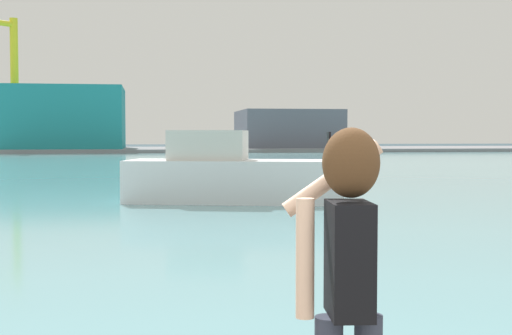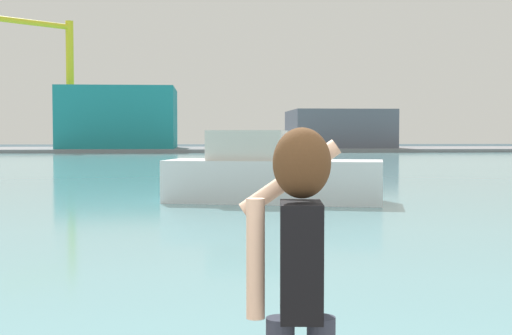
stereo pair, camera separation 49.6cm
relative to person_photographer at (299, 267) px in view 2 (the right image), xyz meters
The scene contains 8 objects.
ground_plane 49.08m from the person_photographer, 90.20° to the left, with size 220.00×220.00×0.00m, color #334751.
harbor_water 51.08m from the person_photographer, 90.19° to the left, with size 140.00×100.00×0.02m, color #6BA8B2.
far_shore_dock 91.06m from the person_photographer, 90.11° to the left, with size 140.00×20.00×0.45m, color gray.
person_photographer is the anchor object (origin of this frame).
boat_moored 19.57m from the person_photographer, 84.97° to the left, with size 7.47×4.06×2.37m.
warehouse_left 90.59m from the person_photographer, 97.38° to the left, with size 14.73×12.97×7.96m, color teal.
warehouse_right 93.34m from the person_photographer, 78.80° to the left, with size 13.27×13.94×5.14m, color slate.
port_crane 90.17m from the person_photographer, 101.97° to the left, with size 8.04×7.01×16.51m.
Camera 2 is at (-0.29, -2.34, 2.25)m, focal length 48.53 mm.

